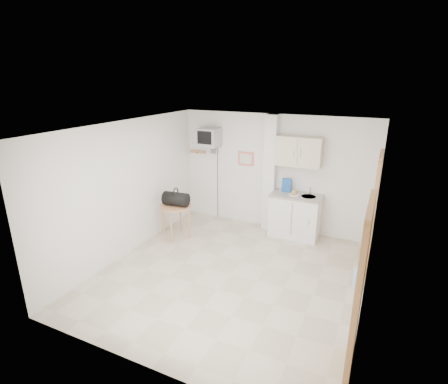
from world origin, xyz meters
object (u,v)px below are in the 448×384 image
at_px(crt_television, 209,138).
at_px(water_bottle, 357,278).
at_px(duffel_bag, 176,199).
at_px(round_table, 176,210).

bearing_deg(crt_television, water_bottle, -23.99).
xyz_separation_m(duffel_bag, water_bottle, (3.61, -0.38, -0.66)).
relative_size(round_table, water_bottle, 1.74).
bearing_deg(crt_television, round_table, -99.90).
bearing_deg(water_bottle, duffel_bag, 173.97).
bearing_deg(water_bottle, round_table, 174.05).
relative_size(duffel_bag, water_bottle, 1.34).
xyz_separation_m(crt_television, water_bottle, (3.43, -1.53, -1.76)).
height_order(crt_television, round_table, crt_television).
bearing_deg(crt_television, duffel_bag, -99.07).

